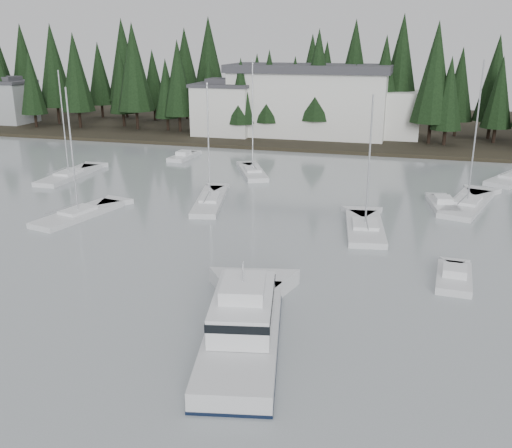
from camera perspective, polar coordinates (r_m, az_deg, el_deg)
The scene contains 16 objects.
far_shore_land at distance 106.41m, azimuth 9.42°, elevation 9.63°, with size 240.00×54.00×1.00m, color black.
conifer_treeline at distance 95.61m, azimuth 8.62°, elevation 8.73°, with size 200.00×22.00×20.00m, color black, non-canonical shape.
house_west at distance 92.25m, azimuth -3.21°, elevation 11.49°, with size 9.54×7.42×8.75m.
house_far_west at distance 114.62m, azimuth -23.55°, elevation 11.22°, with size 8.48×7.42×8.25m.
harbor_inn at distance 91.68m, azimuth 6.61°, elevation 12.06°, with size 29.50×11.50×10.90m.
cabin_cruiser_center at distance 30.17m, azimuth -1.33°, elevation -10.52°, with size 6.07×12.51×5.16m.
sailboat_1 at distance 67.18m, azimuth -0.33°, elevation 5.07°, with size 5.81×8.82×13.50m.
sailboat_4 at distance 57.75m, azimuth 20.34°, elevation 1.72°, with size 5.83×11.02×14.00m.
sailboat_5 at distance 70.16m, azimuth 24.20°, elevation 4.01°, with size 6.74×9.13×11.49m.
sailboat_6 at distance 48.10m, azimuth 10.83°, elevation -0.62°, with size 4.23×9.13×11.65m.
sailboat_7 at distance 53.38m, azimuth -17.33°, elevation 0.75°, with size 4.62×9.45×11.89m.
sailboat_8 at distance 55.29m, azimuth -4.62°, elevation 2.12°, with size 4.58×10.52×11.97m.
sailboat_10 at distance 69.13m, azimuth -18.19°, elevation 4.51°, with size 2.92×10.19×12.48m.
runabout_1 at distance 39.77m, azimuth 19.17°, elevation -5.27°, with size 2.47×5.22×1.42m.
runabout_3 at distance 76.78m, azimuth -7.25°, elevation 6.61°, with size 2.52×5.80×1.42m.
runabout_4 at distance 56.71m, azimuth 18.18°, elevation 1.74°, with size 3.16×6.05×1.42m.
Camera 1 is at (11.85, -7.64, 15.22)m, focal length 40.00 mm.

